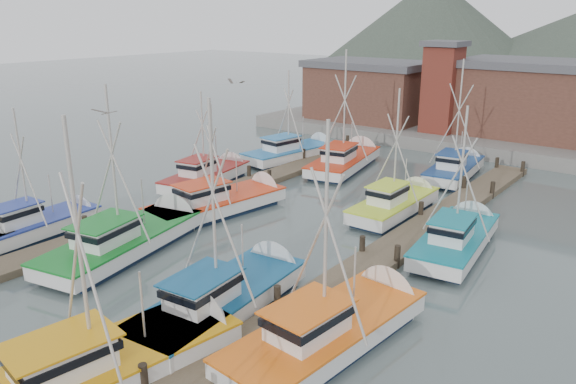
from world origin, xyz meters
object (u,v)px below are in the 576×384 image
Objects in this scene: lookout_tower at (442,86)px; boat_8 at (224,202)px; boat_4 at (131,238)px; boat_12 at (346,160)px; boat_1 at (117,360)px.

boat_8 is (-2.62, -27.19, -4.87)m from lookout_tower.
boat_4 is at bearing -93.75° from lookout_tower.
lookout_tower is 27.75m from boat_8.
boat_4 is 1.03× the size of boat_12.
boat_4 is (-2.27, -34.66, -4.87)m from lookout_tower.
boat_8 is (-0.35, 7.48, -0.01)m from boat_4.
boat_1 is 1.06× the size of boat_8.
boat_1 is at bearing -50.46° from boat_8.
lookout_tower reaches higher than boat_4.
boat_1 reaches higher than boat_4.
boat_4 is 21.42m from boat_12.
boat_4 is 1.07× the size of boat_8.
boat_8 is 13.95m from boat_12.
lookout_tower is at bearing 92.38° from boat_8.
boat_1 is 29.97m from boat_12.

